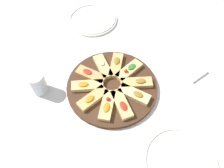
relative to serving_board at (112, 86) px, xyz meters
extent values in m
plane|color=silver|center=(0.00, 0.00, -0.01)|extent=(3.00, 3.00, 0.00)
cylinder|color=#422819|center=(0.00, 0.00, 0.00)|extent=(0.38, 0.38, 0.02)
cube|color=#DBB775|center=(0.03, -0.10, 0.02)|extent=(0.08, 0.14, 0.02)
ellipsoid|color=#2D7A28|center=(0.03, -0.11, 0.03)|extent=(0.04, 0.05, 0.01)
sphere|color=red|center=(0.02, -0.08, 0.03)|extent=(0.02, 0.02, 0.02)
cube|color=tan|center=(0.08, -0.06, 0.02)|extent=(0.13, 0.12, 0.02)
ellipsoid|color=olive|center=(0.09, -0.07, 0.03)|extent=(0.05, 0.05, 0.01)
cube|color=#DBB775|center=(0.10, -0.01, 0.02)|extent=(0.13, 0.06, 0.02)
ellipsoid|color=beige|center=(0.12, -0.01, 0.03)|extent=(0.04, 0.03, 0.01)
cube|color=tan|center=(0.08, 0.06, 0.02)|extent=(0.13, 0.11, 0.02)
ellipsoid|color=red|center=(0.10, 0.07, 0.03)|extent=(0.05, 0.04, 0.01)
cube|color=#DBB775|center=(0.04, 0.09, 0.02)|extent=(0.09, 0.14, 0.02)
ellipsoid|color=orange|center=(0.05, 0.11, 0.03)|extent=(0.04, 0.05, 0.01)
cube|color=tan|center=(-0.02, 0.10, 0.02)|extent=(0.08, 0.14, 0.02)
ellipsoid|color=orange|center=(-0.03, 0.11, 0.03)|extent=(0.03, 0.05, 0.01)
cube|color=#DBB775|center=(-0.08, 0.06, 0.02)|extent=(0.13, 0.12, 0.02)
ellipsoid|color=orange|center=(-0.09, 0.07, 0.03)|extent=(0.05, 0.05, 0.01)
sphere|color=red|center=(-0.06, 0.05, 0.03)|extent=(0.02, 0.02, 0.02)
cube|color=#DBB775|center=(-0.10, 0.01, 0.02)|extent=(0.14, 0.06, 0.02)
ellipsoid|color=red|center=(-0.12, 0.01, 0.03)|extent=(0.04, 0.03, 0.01)
cube|color=#E5C689|center=(-0.09, -0.06, 0.02)|extent=(0.14, 0.11, 0.02)
ellipsoid|color=olive|center=(-0.10, -0.06, 0.03)|extent=(0.05, 0.04, 0.01)
cube|color=tan|center=(-0.04, -0.09, 0.02)|extent=(0.10, 0.14, 0.02)
ellipsoid|color=olive|center=(-0.05, -0.11, 0.03)|extent=(0.04, 0.05, 0.01)
cylinder|color=white|center=(-0.38, -0.06, 0.00)|extent=(0.26, 0.26, 0.01)
torus|color=white|center=(-0.38, -0.06, 0.00)|extent=(0.24, 0.24, 0.01)
cylinder|color=white|center=(0.43, -0.11, 0.00)|extent=(0.26, 0.26, 0.01)
torus|color=white|center=(0.43, -0.11, 0.00)|extent=(0.25, 0.25, 0.01)
cylinder|color=silver|center=(0.13, 0.27, 0.04)|extent=(0.07, 0.07, 0.10)
cube|color=white|center=(-0.08, -0.36, 0.00)|extent=(0.13, 0.11, 0.01)
camera|label=1|loc=(-0.45, 0.24, 0.77)|focal=35.00mm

